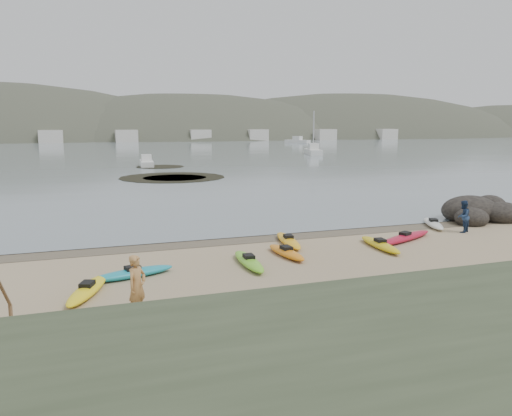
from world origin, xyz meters
name	(u,v)px	position (x,y,z in m)	size (l,w,h in m)	color
ground	(256,236)	(0.00, 0.00, 0.00)	(600.00, 600.00, 0.00)	tan
wet_sand	(258,238)	(0.00, -0.30, 0.00)	(60.00, 60.00, 0.00)	brown
water	(98,134)	(0.00, 300.00, 0.01)	(1200.00, 1200.00, 0.00)	slate
kayaks	(305,249)	(1.00, -3.90, 0.17)	(20.59, 9.08, 0.34)	#71CC28
person_west	(137,286)	(-6.92, -9.23, 0.96)	(0.70, 0.46, 1.92)	#BA854A
person_east	(463,217)	(10.87, -2.63, 0.87)	(0.84, 0.66, 1.73)	navy
rock_cluster	(480,216)	(14.48, -0.01, 0.24)	(5.29, 3.89, 1.80)	black
kelp_mats	(170,175)	(0.87, 32.93, 0.03)	(11.45, 23.28, 0.04)	black
moored_boats	(156,151)	(5.12, 76.87, 0.57)	(93.68, 80.63, 1.26)	silver
far_hills	(199,174)	(39.38, 193.97, -15.93)	(550.00, 135.00, 80.00)	#384235
far_town	(130,136)	(6.00, 145.00, 2.00)	(199.00, 5.00, 4.00)	beige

